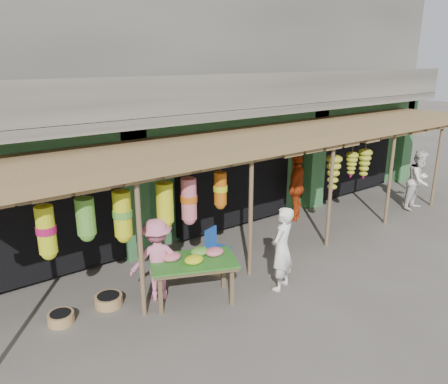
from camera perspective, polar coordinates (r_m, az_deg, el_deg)
ground at (r=10.59m, az=8.87°, el=-7.87°), size 80.00×80.00×0.00m
building at (r=13.45m, az=-5.85°, el=12.49°), size 16.40×6.80×7.00m
awning at (r=10.25m, az=5.72°, el=6.59°), size 14.00×2.70×2.79m
flower_table at (r=8.31m, az=-3.98°, el=-9.06°), size 1.84×1.50×0.96m
blue_chair at (r=9.70m, az=-1.17°, el=-6.95°), size 0.53×0.53×0.86m
basket_left at (r=8.41m, az=-20.52°, el=-15.18°), size 0.54×0.54×0.19m
basket_mid at (r=8.67m, az=-14.83°, el=-13.53°), size 0.68×0.68×0.20m
basket_right at (r=9.57m, az=-1.05°, el=-9.89°), size 0.43×0.43×0.18m
person_front at (r=8.70m, az=7.57°, el=-7.36°), size 0.73×0.61×1.71m
person_right at (r=14.40m, az=24.11°, el=1.41°), size 0.92×0.74×1.81m
person_vendor at (r=12.45m, az=9.43°, el=0.67°), size 1.21×0.94×1.92m
person_shopper at (r=8.40m, az=-8.71°, el=-8.69°), size 1.19×0.93×1.61m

